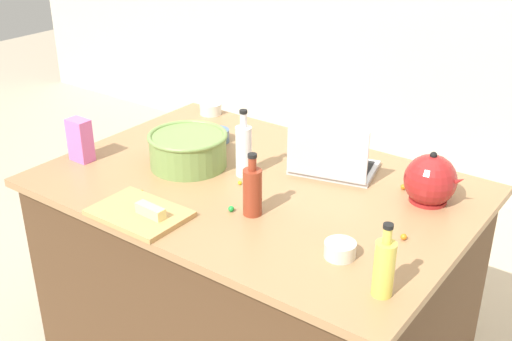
{
  "coord_description": "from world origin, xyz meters",
  "views": [
    {
      "loc": [
        1.22,
        -1.66,
        1.93
      ],
      "look_at": [
        0.0,
        0.0,
        0.95
      ],
      "focal_mm": 44.22,
      "sensor_mm": 36.0,
      "label": 1
    }
  ],
  "objects_px": {
    "laptop": "(332,162)",
    "ramekin_medium": "(217,136)",
    "kettle": "(430,181)",
    "bottle_soy": "(252,190)",
    "bottle_oil": "(384,267)",
    "mixing_bowl_large": "(188,149)",
    "ramekin_wide": "(340,250)",
    "cutting_board": "(139,213)",
    "bottle_vinegar": "(244,150)",
    "ramekin_small": "(211,109)",
    "butter_stick_left": "(150,211)",
    "candy_bag": "(80,140)"
  },
  "relations": [
    {
      "from": "bottle_soy",
      "to": "candy_bag",
      "type": "height_order",
      "value": "bottle_soy"
    },
    {
      "from": "cutting_board",
      "to": "kettle",
      "type": "bearing_deg",
      "value": 42.15
    },
    {
      "from": "bottle_soy",
      "to": "cutting_board",
      "type": "height_order",
      "value": "bottle_soy"
    },
    {
      "from": "cutting_board",
      "to": "candy_bag",
      "type": "distance_m",
      "value": 0.54
    },
    {
      "from": "laptop",
      "to": "ramekin_medium",
      "type": "distance_m",
      "value": 0.55
    },
    {
      "from": "mixing_bowl_large",
      "to": "ramekin_medium",
      "type": "relative_size",
      "value": 2.88
    },
    {
      "from": "candy_bag",
      "to": "mixing_bowl_large",
      "type": "bearing_deg",
      "value": 29.19
    },
    {
      "from": "laptop",
      "to": "ramekin_wide",
      "type": "relative_size",
      "value": 3.71
    },
    {
      "from": "bottle_oil",
      "to": "ramekin_medium",
      "type": "bearing_deg",
      "value": 151.64
    },
    {
      "from": "ramekin_small",
      "to": "candy_bag",
      "type": "distance_m",
      "value": 0.71
    },
    {
      "from": "mixing_bowl_large",
      "to": "bottle_soy",
      "type": "bearing_deg",
      "value": -20.54
    },
    {
      "from": "bottle_soy",
      "to": "ramekin_wide",
      "type": "distance_m",
      "value": 0.37
    },
    {
      "from": "cutting_board",
      "to": "candy_bag",
      "type": "relative_size",
      "value": 1.85
    },
    {
      "from": "kettle",
      "to": "bottle_oil",
      "type": "bearing_deg",
      "value": -79.59
    },
    {
      "from": "bottle_soy",
      "to": "butter_stick_left",
      "type": "height_order",
      "value": "bottle_soy"
    },
    {
      "from": "mixing_bowl_large",
      "to": "ramekin_wide",
      "type": "height_order",
      "value": "mixing_bowl_large"
    },
    {
      "from": "laptop",
      "to": "ramekin_medium",
      "type": "xyz_separation_m",
      "value": [
        -0.55,
        -0.01,
        -0.02
      ]
    },
    {
      "from": "mixing_bowl_large",
      "to": "ramekin_wide",
      "type": "relative_size",
      "value": 3.22
    },
    {
      "from": "ramekin_medium",
      "to": "butter_stick_left",
      "type": "bearing_deg",
      "value": -68.69
    },
    {
      "from": "bottle_soy",
      "to": "ramekin_small",
      "type": "xyz_separation_m",
      "value": [
        -0.73,
        0.65,
        -0.06
      ]
    },
    {
      "from": "mixing_bowl_large",
      "to": "kettle",
      "type": "bearing_deg",
      "value": 17.48
    },
    {
      "from": "bottle_oil",
      "to": "bottle_soy",
      "type": "bearing_deg",
      "value": 164.8
    },
    {
      "from": "laptop",
      "to": "kettle",
      "type": "relative_size",
      "value": 1.66
    },
    {
      "from": "bottle_soy",
      "to": "bottle_oil",
      "type": "bearing_deg",
      "value": -15.2
    },
    {
      "from": "bottle_soy",
      "to": "ramekin_wide",
      "type": "xyz_separation_m",
      "value": [
        0.36,
        -0.05,
        -0.06
      ]
    },
    {
      "from": "bottle_soy",
      "to": "candy_bag",
      "type": "bearing_deg",
      "value": -176.45
    },
    {
      "from": "butter_stick_left",
      "to": "ramekin_medium",
      "type": "relative_size",
      "value": 1.03
    },
    {
      "from": "bottle_vinegar",
      "to": "ramekin_wide",
      "type": "distance_m",
      "value": 0.63
    },
    {
      "from": "cutting_board",
      "to": "ramekin_wide",
      "type": "relative_size",
      "value": 3.31
    },
    {
      "from": "bottle_oil",
      "to": "kettle",
      "type": "bearing_deg",
      "value": 100.41
    },
    {
      "from": "ramekin_small",
      "to": "candy_bag",
      "type": "xyz_separation_m",
      "value": [
        -0.07,
        -0.7,
        0.06
      ]
    },
    {
      "from": "butter_stick_left",
      "to": "ramekin_wide",
      "type": "distance_m",
      "value": 0.63
    },
    {
      "from": "laptop",
      "to": "butter_stick_left",
      "type": "bearing_deg",
      "value": -114.42
    },
    {
      "from": "ramekin_small",
      "to": "ramekin_medium",
      "type": "xyz_separation_m",
      "value": [
        0.24,
        -0.24,
        0.0
      ]
    },
    {
      "from": "butter_stick_left",
      "to": "ramekin_medium",
      "type": "distance_m",
      "value": 0.69
    },
    {
      "from": "ramekin_medium",
      "to": "ramekin_wide",
      "type": "height_order",
      "value": "ramekin_medium"
    },
    {
      "from": "ramekin_small",
      "to": "bottle_vinegar",
      "type": "bearing_deg",
      "value": -39.47
    },
    {
      "from": "ramekin_small",
      "to": "ramekin_wide",
      "type": "height_order",
      "value": "ramekin_small"
    },
    {
      "from": "laptop",
      "to": "ramekin_small",
      "type": "bearing_deg",
      "value": 163.78
    },
    {
      "from": "bottle_vinegar",
      "to": "ramekin_small",
      "type": "height_order",
      "value": "bottle_vinegar"
    },
    {
      "from": "bottle_oil",
      "to": "kettle",
      "type": "distance_m",
      "value": 0.59
    },
    {
      "from": "kettle",
      "to": "candy_bag",
      "type": "distance_m",
      "value": 1.33
    },
    {
      "from": "mixing_bowl_large",
      "to": "ramekin_wide",
      "type": "xyz_separation_m",
      "value": [
        0.79,
        -0.21,
        -0.05
      ]
    },
    {
      "from": "ramekin_medium",
      "to": "candy_bag",
      "type": "xyz_separation_m",
      "value": [
        -0.31,
        -0.46,
        0.06
      ]
    },
    {
      "from": "mixing_bowl_large",
      "to": "cutting_board",
      "type": "distance_m",
      "value": 0.42
    },
    {
      "from": "laptop",
      "to": "bottle_oil",
      "type": "height_order",
      "value": "same"
    },
    {
      "from": "bottle_oil",
      "to": "butter_stick_left",
      "type": "bearing_deg",
      "value": -173.89
    },
    {
      "from": "bottle_oil",
      "to": "butter_stick_left",
      "type": "xyz_separation_m",
      "value": [
        -0.78,
        -0.08,
        -0.05
      ]
    },
    {
      "from": "laptop",
      "to": "bottle_soy",
      "type": "xyz_separation_m",
      "value": [
        -0.06,
        -0.42,
        0.04
      ]
    },
    {
      "from": "ramekin_wide",
      "to": "candy_bag",
      "type": "xyz_separation_m",
      "value": [
        -1.16,
        0.0,
        0.06
      ]
    }
  ]
}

